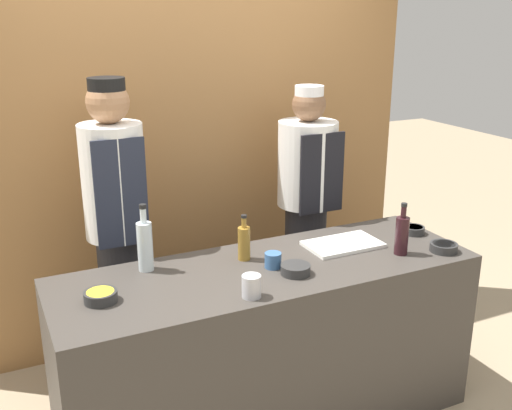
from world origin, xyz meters
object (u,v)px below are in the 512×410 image
Objects in this scene: bottle_clear at (145,245)px; bottle_vinegar at (244,242)px; bottle_wine at (402,234)px; sauce_bowl_yellow at (101,296)px; sauce_bowl_brown at (444,247)px; cup_blue at (273,260)px; sauce_bowl_orange at (295,269)px; cup_steel at (251,286)px; chef_right at (306,210)px; sauce_bowl_white at (414,230)px; chef_left at (117,227)px; cutting_board at (343,244)px.

bottle_clear is 0.49m from bottle_vinegar.
sauce_bowl_yellow is at bearing 175.07° from bottle_wine.
cup_blue is at bearing 167.38° from sauce_bowl_brown.
sauce_bowl_orange is at bearing 178.38° from bottle_wine.
cup_steel is (-1.13, -0.04, 0.03)m from sauce_bowl_brown.
sauce_bowl_orange is at bearing -123.28° from chef_right.
sauce_bowl_white is 1.65m from chef_left.
bottle_clear is 0.60m from cup_steel.
bottle_wine is at bearing -4.93° from sauce_bowl_yellow.
cup_blue is (-0.93, -0.07, 0.01)m from sauce_bowl_white.
sauce_bowl_orange is at bearing -29.40° from bottle_clear.
bottle_wine is 0.80m from chef_right.
chef_right is at bearing 121.41° from sauce_bowl_white.
chef_right is at bearing 110.92° from sauce_bowl_brown.
bottle_vinegar is at bearing 119.14° from sauce_bowl_orange.
sauce_bowl_yellow is 1.56m from chef_right.
sauce_bowl_brown is 0.52m from cutting_board.
chef_right is (0.11, 0.57, 0.01)m from cutting_board.
bottle_wine is 0.69m from cup_blue.
bottle_vinegar is at bearing 160.25° from sauce_bowl_brown.
bottle_vinegar is (-0.55, 0.07, 0.08)m from cutting_board.
sauce_bowl_yellow is 0.38m from bottle_clear.
sauce_bowl_brown is at bearing -96.15° from sauce_bowl_white.
cutting_board is at bearing -28.08° from chef_left.
bottle_vinegar is 0.83m from chef_right.
sauce_bowl_brown is at bearing -69.08° from chef_right.
bottle_wine is at bearing -141.24° from sauce_bowl_white.
sauce_bowl_white is 0.46m from cutting_board.
sauce_bowl_brown is at bearing -33.59° from cutting_board.
cutting_board is (-0.43, 0.29, -0.01)m from sauce_bowl_brown.
sauce_bowl_white is at bearing -6.44° from bottle_clear.
chef_right reaches higher than sauce_bowl_brown.
sauce_bowl_orange is (-0.84, 0.09, 0.00)m from sauce_bowl_brown.
sauce_bowl_brown is at bearing -29.73° from chef_left.
bottle_vinegar is 0.13× the size of chef_left.
sauce_bowl_white is 0.30× the size of cutting_board.
cup_blue reaches higher than sauce_bowl_orange.
bottle_vinegar reaches higher than sauce_bowl_white.
bottle_clear is (-1.50, 0.17, 0.11)m from sauce_bowl_white.
sauce_bowl_orange is 0.31m from bottle_vinegar.
sauce_bowl_yellow is at bearing -179.93° from cup_blue.
chef_right reaches higher than cup_steel.
sauce_bowl_orange is at bearing -153.47° from cutting_board.
cup_steel is at bearing -133.57° from cup_blue.
chef_left is 1.18m from chef_right.
cup_blue is at bearing -60.62° from bottle_vinegar.
bottle_vinegar is 0.42m from cup_steel.
sauce_bowl_yellow is 0.08× the size of chef_left.
sauce_bowl_brown is 0.25m from bottle_wine.
chef_left reaches higher than sauce_bowl_brown.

